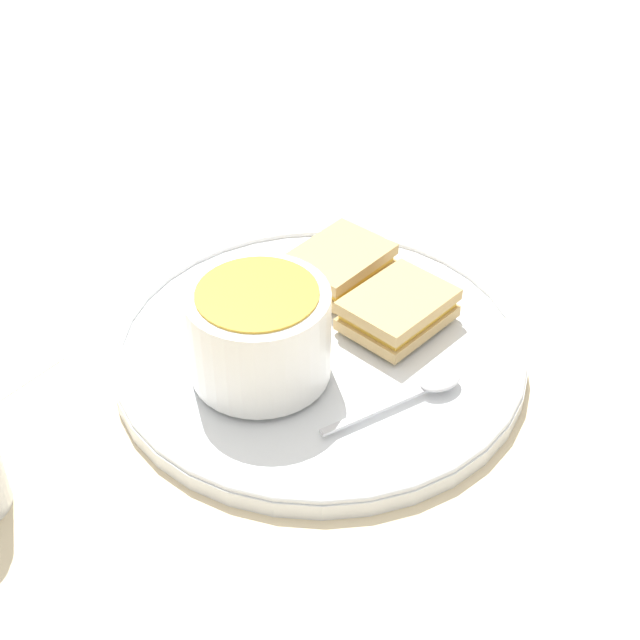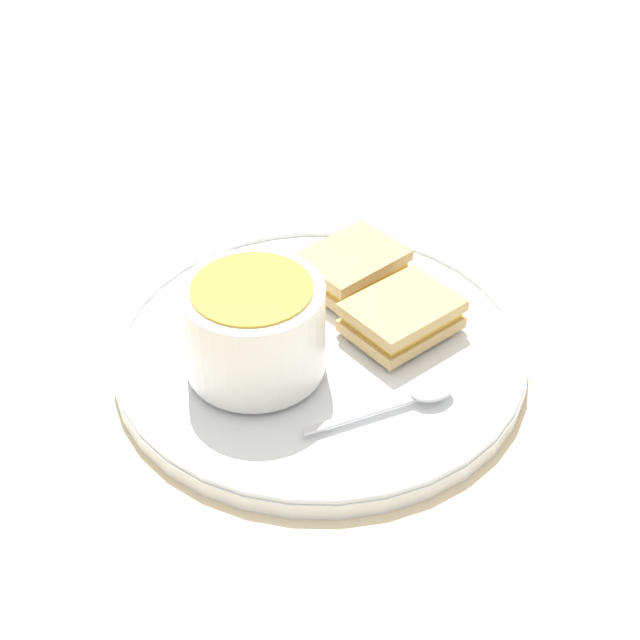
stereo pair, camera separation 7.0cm
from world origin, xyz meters
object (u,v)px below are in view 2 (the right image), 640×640
(soup_bowl, at_px, (254,327))
(spoon, at_px, (420,394))
(sandwich_half_far, at_px, (352,266))
(sandwich_half_near, at_px, (402,316))

(soup_bowl, relative_size, spoon, 1.02)
(sandwich_half_far, bearing_deg, spoon, -133.25)
(spoon, height_order, sandwich_half_near, sandwich_half_near)
(sandwich_half_near, xyz_separation_m, sandwich_half_far, (0.04, 0.07, 0.00))
(soup_bowl, bearing_deg, sandwich_half_near, -39.49)
(sandwich_half_far, bearing_deg, soup_bowl, 175.27)
(spoon, bearing_deg, soup_bowl, 140.34)
(sandwich_half_near, bearing_deg, sandwich_half_far, 58.75)
(soup_bowl, relative_size, sandwich_half_near, 1.05)
(spoon, xyz_separation_m, sandwich_half_near, (0.07, 0.05, 0.01))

